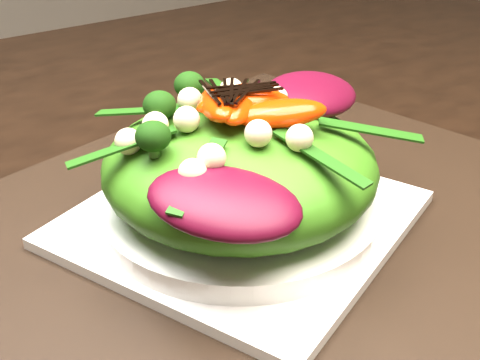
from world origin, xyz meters
TOP-DOWN VIEW (x-y plane):
  - dining_table at (0.00, 0.00)m, footprint 1.60×0.90m
  - placemat at (0.02, -0.17)m, footprint 0.64×0.54m
  - plate_base at (0.02, -0.17)m, footprint 0.31×0.31m
  - salad_bowl at (0.02, -0.17)m, footprint 0.23×0.23m
  - lettuce_mound at (0.02, -0.17)m, footprint 0.23×0.23m
  - radicchio_leaf at (0.10, -0.16)m, footprint 0.11×0.09m
  - orange_segment at (0.01, -0.14)m, footprint 0.07×0.05m
  - broccoli_floret at (-0.04, -0.16)m, footprint 0.04×0.04m
  - macadamia_nut at (0.05, -0.20)m, footprint 0.02×0.02m
  - balsamic_drizzle at (0.01, -0.14)m, footprint 0.04×0.02m

SIDE VIEW (x-z plane):
  - dining_table at x=0.00m, z-range 0.35..1.10m
  - placemat at x=0.02m, z-range 0.75..0.75m
  - plate_base at x=0.02m, z-range 0.75..0.76m
  - salad_bowl at x=0.02m, z-range 0.76..0.78m
  - lettuce_mound at x=0.02m, z-range 0.77..0.85m
  - radicchio_leaf at x=0.10m, z-range 0.84..0.86m
  - orange_segment at x=0.01m, z-range 0.85..0.86m
  - macadamia_nut at x=0.05m, z-range 0.85..0.87m
  - broccoli_floret at x=-0.04m, z-range 0.84..0.87m
  - balsamic_drizzle at x=0.01m, z-range 0.86..0.87m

